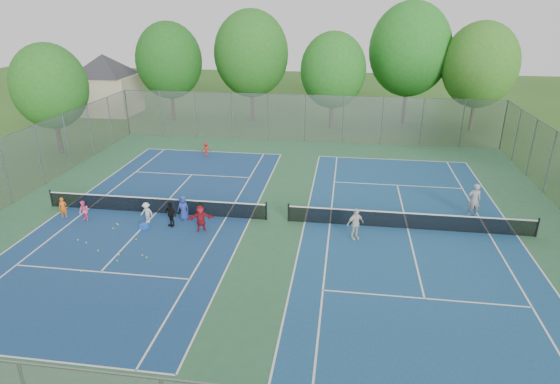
# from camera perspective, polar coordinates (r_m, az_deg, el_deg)

# --- Properties ---
(ground) EXTENTS (120.00, 120.00, 0.00)m
(ground) POSITION_cam_1_polar(r_m,az_deg,el_deg) (25.79, -0.32, -3.51)
(ground) COLOR #2D591B
(ground) RESTS_ON ground
(court_pad) EXTENTS (32.00, 32.00, 0.01)m
(court_pad) POSITION_cam_1_polar(r_m,az_deg,el_deg) (25.79, -0.32, -3.49)
(court_pad) COLOR #2D603D
(court_pad) RESTS_ON ground
(court_left) EXTENTS (10.97, 23.77, 0.01)m
(court_left) POSITION_cam_1_polar(r_m,az_deg,el_deg) (27.61, -14.85, -2.46)
(court_left) COLOR navy
(court_left) RESTS_ON court_pad
(court_right) EXTENTS (10.97, 23.77, 0.01)m
(court_right) POSITION_cam_1_polar(r_m,az_deg,el_deg) (25.79, 15.30, -4.32)
(court_right) COLOR navy
(court_right) RESTS_ON court_pad
(net_left) EXTENTS (12.87, 0.10, 0.91)m
(net_left) POSITION_cam_1_polar(r_m,az_deg,el_deg) (27.44, -14.94, -1.62)
(net_left) COLOR black
(net_left) RESTS_ON ground
(net_right) EXTENTS (12.87, 0.10, 0.91)m
(net_right) POSITION_cam_1_polar(r_m,az_deg,el_deg) (25.60, 15.39, -3.44)
(net_right) COLOR black
(net_right) RESTS_ON ground
(fence_north) EXTENTS (32.00, 0.10, 4.00)m
(fence_north) POSITION_cam_1_polar(r_m,az_deg,el_deg) (40.20, 3.11, 8.92)
(fence_north) COLOR gray
(fence_north) RESTS_ON ground
(fence_west) EXTENTS (0.10, 32.00, 4.00)m
(fence_west) POSITION_cam_1_polar(r_m,az_deg,el_deg) (31.50, -30.51, 2.08)
(fence_west) COLOR gray
(fence_west) RESTS_ON ground
(house) EXTENTS (11.03, 11.03, 7.30)m
(house) POSITION_cam_1_polar(r_m,az_deg,el_deg) (53.91, -20.61, 13.36)
(house) COLOR #B7A88C
(house) RESTS_ON ground
(tree_nw) EXTENTS (6.40, 6.40, 9.58)m
(tree_nw) POSITION_cam_1_polar(r_m,az_deg,el_deg) (48.56, -13.38, 15.33)
(tree_nw) COLOR #443326
(tree_nw) RESTS_ON ground
(tree_nl) EXTENTS (7.20, 7.20, 10.69)m
(tree_nl) POSITION_cam_1_polar(r_m,az_deg,el_deg) (47.18, -3.52, 16.47)
(tree_nl) COLOR #443326
(tree_nl) RESTS_ON ground
(tree_nc) EXTENTS (6.00, 6.00, 8.85)m
(tree_nc) POSITION_cam_1_polar(r_m,az_deg,el_deg) (44.39, 6.49, 14.53)
(tree_nc) COLOR #443326
(tree_nc) RESTS_ON ground
(tree_nr) EXTENTS (7.60, 7.60, 11.42)m
(tree_nr) POSITION_cam_1_polar(r_m,az_deg,el_deg) (47.49, 15.55, 16.39)
(tree_nr) COLOR #443326
(tree_nr) RESTS_ON ground
(tree_ne) EXTENTS (6.60, 6.60, 9.77)m
(tree_ne) POSITION_cam_1_polar(r_m,az_deg,el_deg) (46.73, 23.21, 14.04)
(tree_ne) COLOR #443326
(tree_ne) RESTS_ON ground
(tree_side_w) EXTENTS (5.60, 5.60, 8.47)m
(tree_side_w) POSITION_cam_1_polar(r_m,az_deg,el_deg) (40.36, -26.27, 11.48)
(tree_side_w) COLOR #443326
(tree_side_w) RESTS_ON ground
(ball_crate) EXTENTS (0.44, 0.44, 0.29)m
(ball_crate) POSITION_cam_1_polar(r_m,az_deg,el_deg) (25.85, -16.27, -4.05)
(ball_crate) COLOR blue
(ball_crate) RESTS_ON ground
(ball_hopper) EXTENTS (0.31, 0.31, 0.49)m
(ball_hopper) POSITION_cam_1_polar(r_m,az_deg,el_deg) (27.47, -9.68, -1.61)
(ball_hopper) COLOR #24852F
(ball_hopper) RESTS_ON ground
(student_a) EXTENTS (0.49, 0.39, 1.19)m
(student_a) POSITION_cam_1_polar(r_m,az_deg,el_deg) (28.57, -24.94, -1.75)
(student_a) COLOR orange
(student_a) RESTS_ON ground
(student_b) EXTENTS (0.72, 0.66, 1.19)m
(student_b) POSITION_cam_1_polar(r_m,az_deg,el_deg) (27.63, -22.79, -2.18)
(student_b) COLOR pink
(student_b) RESTS_ON ground
(student_c) EXTENTS (0.83, 0.58, 1.17)m
(student_c) POSITION_cam_1_polar(r_m,az_deg,el_deg) (26.34, -15.94, -2.44)
(student_c) COLOR silver
(student_c) RESTS_ON ground
(student_d) EXTENTS (0.89, 0.72, 1.42)m
(student_d) POSITION_cam_1_polar(r_m,az_deg,el_deg) (25.55, -13.19, -2.63)
(student_d) COLOR black
(student_d) RESTS_ON ground
(student_e) EXTENTS (0.77, 0.58, 1.41)m
(student_e) POSITION_cam_1_polar(r_m,az_deg,el_deg) (26.17, -11.71, -1.90)
(student_e) COLOR #2A3C9A
(student_e) RESTS_ON ground
(student_f) EXTENTS (1.42, 0.84, 1.46)m
(student_f) POSITION_cam_1_polar(r_m,az_deg,el_deg) (24.69, -9.64, -3.19)
(student_f) COLOR maroon
(student_f) RESTS_ON ground
(child_far_baseline) EXTENTS (0.82, 0.62, 1.12)m
(child_far_baseline) POSITION_cam_1_polar(r_m,az_deg,el_deg) (36.84, -9.01, 5.13)
(child_far_baseline) COLOR maroon
(child_far_baseline) RESTS_ON ground
(instructor) EXTENTS (0.73, 0.50, 1.93)m
(instructor) POSITION_cam_1_polar(r_m,az_deg,el_deg) (28.13, 22.59, -0.90)
(instructor) COLOR #9C9C9F
(instructor) RESTS_ON ground
(teen_court_b) EXTENTS (1.04, 0.88, 1.67)m
(teen_court_b) POSITION_cam_1_polar(r_m,az_deg,el_deg) (23.82, 9.16, -3.86)
(teen_court_b) COLOR silver
(teen_court_b) RESTS_ON ground
(tennis_ball_0) EXTENTS (0.07, 0.07, 0.07)m
(tennis_ball_0) POSITION_cam_1_polar(r_m,az_deg,el_deg) (25.78, -23.41, -5.41)
(tennis_ball_0) COLOR yellow
(tennis_ball_0) RESTS_ON ground
(tennis_ball_1) EXTENTS (0.07, 0.07, 0.07)m
(tennis_ball_1) POSITION_cam_1_polar(r_m,az_deg,el_deg) (23.02, -15.96, -7.71)
(tennis_ball_1) COLOR yellow
(tennis_ball_1) RESTS_ON ground
(tennis_ball_2) EXTENTS (0.07, 0.07, 0.07)m
(tennis_ball_2) POSITION_cam_1_polar(r_m,az_deg,el_deg) (23.25, -16.43, -7.44)
(tennis_ball_2) COLOR yellow
(tennis_ball_2) RESTS_ON ground
(tennis_ball_3) EXTENTS (0.07, 0.07, 0.07)m
(tennis_ball_3) POSITION_cam_1_polar(r_m,az_deg,el_deg) (26.37, -19.68, -4.22)
(tennis_ball_3) COLOR #D4E034
(tennis_ball_3) RESTS_ON ground
(tennis_ball_4) EXTENTS (0.07, 0.07, 0.07)m
(tennis_ball_4) POSITION_cam_1_polar(r_m,az_deg,el_deg) (26.71, -19.14, -3.80)
(tennis_ball_4) COLOR yellow
(tennis_ball_4) RESTS_ON ground
(tennis_ball_5) EXTENTS (0.07, 0.07, 0.07)m
(tennis_ball_5) POSITION_cam_1_polar(r_m,az_deg,el_deg) (23.15, -19.24, -7.96)
(tennis_ball_5) COLOR #D6E836
(tennis_ball_5) RESTS_ON ground
(tennis_ball_6) EXTENTS (0.07, 0.07, 0.07)m
(tennis_ball_6) POSITION_cam_1_polar(r_m,az_deg,el_deg) (22.88, -23.08, -8.92)
(tennis_ball_6) COLOR gold
(tennis_ball_6) RESTS_ON ground
(tennis_ball_7) EXTENTS (0.07, 0.07, 0.07)m
(tennis_ball_7) POSITION_cam_1_polar(r_m,az_deg,el_deg) (24.34, -21.28, -6.71)
(tennis_ball_7) COLOR #CDE836
(tennis_ball_7) RESTS_ON ground
(tennis_ball_8) EXTENTS (0.07, 0.07, 0.07)m
(tennis_ball_8) POSITION_cam_1_polar(r_m,az_deg,el_deg) (26.83, -19.27, -3.70)
(tennis_ball_8) COLOR #C8ED37
(tennis_ball_8) RESTS_ON ground
(tennis_ball_9) EXTENTS (0.07, 0.07, 0.07)m
(tennis_ball_9) POSITION_cam_1_polar(r_m,az_deg,el_deg) (24.83, -17.14, -5.56)
(tennis_ball_9) COLOR #BAD932
(tennis_ball_9) RESTS_ON ground
(tennis_ball_10) EXTENTS (0.07, 0.07, 0.07)m
(tennis_ball_10) POSITION_cam_1_polar(r_m,az_deg,el_deg) (25.33, -22.54, -5.76)
(tennis_ball_10) COLOR #E7F138
(tennis_ball_10) RESTS_ON ground
(tennis_ball_11) EXTENTS (0.07, 0.07, 0.07)m
(tennis_ball_11) POSITION_cam_1_polar(r_m,az_deg,el_deg) (23.66, -19.04, -7.25)
(tennis_ball_11) COLOR #CFE635
(tennis_ball_11) RESTS_ON ground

